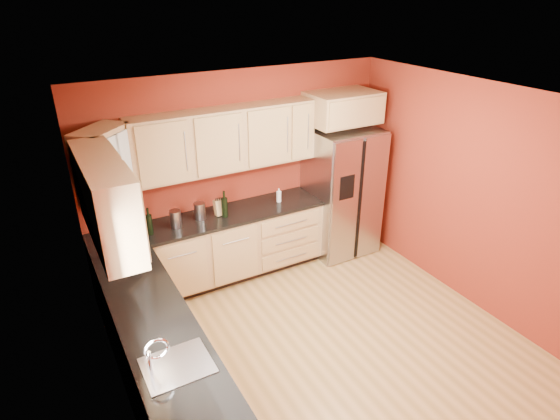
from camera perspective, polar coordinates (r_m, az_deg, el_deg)
name	(u,v)px	position (r m, az deg, el deg)	size (l,w,h in m)	color
floor	(323,344)	(5.25, 5.28, -15.98)	(4.00, 4.00, 0.00)	olive
ceiling	(336,103)	(4.02, 6.81, 12.84)	(4.00, 4.00, 0.00)	silver
wall_back	(241,173)	(6.07, -4.82, 4.58)	(4.00, 0.04, 2.60)	maroon
wall_front	(512,377)	(3.39, 26.47, -17.81)	(4.00, 0.04, 2.60)	maroon
wall_left	(113,301)	(3.87, -19.68, -10.42)	(0.04, 4.00, 2.60)	maroon
wall_right	(473,197)	(5.78, 22.51, 1.47)	(0.04, 4.00, 2.60)	maroon
base_cabinets_back	(214,251)	(6.01, -8.09, -4.96)	(2.90, 0.60, 0.88)	#A98052
base_cabinets_left	(164,371)	(4.45, -14.00, -18.50)	(0.60, 2.80, 0.88)	#A98052
countertop_back	(212,219)	(5.79, -8.33, -1.09)	(2.90, 0.62, 0.04)	black
countertop_left	(159,329)	(4.15, -14.55, -13.88)	(0.62, 2.80, 0.04)	black
upper_cabinets_back	(226,139)	(5.67, -6.63, 8.54)	(2.30, 0.33, 0.75)	#A98052
upper_cabinets_left	(106,200)	(4.27, -20.45, 1.12)	(0.33, 1.35, 0.75)	#A98052
corner_upper_cabinet	(105,164)	(5.16, -20.57, 5.31)	(0.62, 0.33, 0.75)	#A98052
over_fridge_cabinet	(343,107)	(6.26, 7.67, 12.28)	(0.92, 0.60, 0.40)	#A98052
refrigerator	(341,191)	(6.57, 7.46, 2.26)	(0.90, 0.75, 1.78)	#A9A9AE
window	(126,310)	(3.32, -18.28, -11.47)	(0.03, 0.90, 1.00)	white
sink_faucet	(175,350)	(3.66, -12.62, -16.36)	(0.50, 0.42, 0.30)	white
canister_left	(176,219)	(5.57, -12.60, -1.09)	(0.13, 0.13, 0.22)	#A9A9AE
canister_right	(200,211)	(5.71, -9.75, -0.13)	(0.13, 0.13, 0.22)	#A9A9AE
wine_bottle_a	(224,204)	(5.71, -6.79, 0.74)	(0.08, 0.08, 0.34)	black
wine_bottle_b	(149,221)	(5.47, -15.69, -1.33)	(0.07, 0.07, 0.33)	black
knife_block	(219,208)	(5.79, -7.49, 0.29)	(0.10, 0.09, 0.19)	tan
soap_dispenser	(279,195)	(6.10, -0.14, 1.82)	(0.06, 0.06, 0.18)	white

